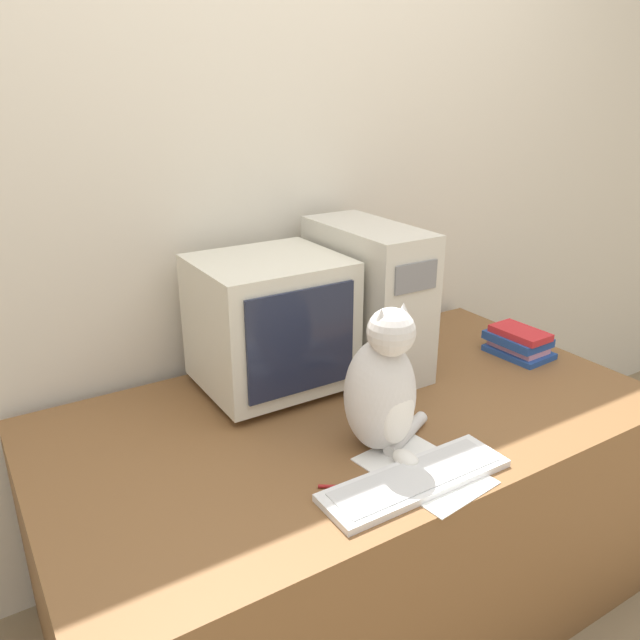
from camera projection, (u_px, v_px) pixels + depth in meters
The scene contains 9 objects.
wall_back at pixel (261, 192), 2.02m from camera, with size 7.00×0.05×2.50m.
desk at pixel (351, 512), 1.91m from camera, with size 1.75×0.96×0.70m.
crt_monitor at pixel (270, 323), 1.85m from camera, with size 0.42×0.38×0.41m.
computer_tower at pixel (367, 298), 1.99m from camera, with size 0.21×0.46×0.47m.
keyboard at pixel (416, 479), 1.46m from camera, with size 0.48×0.14×0.02m.
cat at pixel (383, 389), 1.55m from camera, with size 0.28×0.24×0.40m.
book_stack at pixel (519, 342), 2.14m from camera, with size 0.16×0.22×0.09m.
pen at pixel (350, 487), 1.44m from camera, with size 0.13×0.09×0.01m.
paper_sheet at pixel (423, 471), 1.51m from camera, with size 0.25×0.32×0.00m.
Camera 1 is at (-0.91, -0.80, 1.59)m, focal length 35.00 mm.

